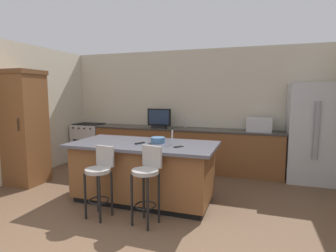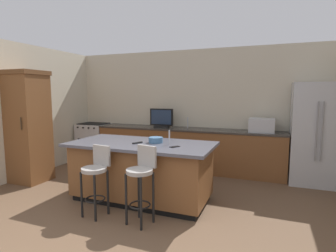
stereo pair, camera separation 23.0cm
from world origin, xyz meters
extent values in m
cube|color=beige|center=(0.00, 4.13, 1.32)|extent=(6.33, 0.12, 2.64)
cube|color=beige|center=(-2.96, 2.07, 1.32)|extent=(0.12, 4.53, 2.64)
cube|color=brown|center=(-0.06, 3.75, 0.44)|extent=(4.09, 0.60, 0.87)
cube|color=#332D28|center=(-0.06, 3.75, 0.89)|extent=(4.12, 0.62, 0.04)
cube|color=black|center=(-0.21, 1.87, 0.04)|extent=(2.00, 0.86, 0.09)
cube|color=brown|center=(-0.21, 1.87, 0.48)|extent=(2.08, 0.94, 0.78)
cube|color=#4C4C56|center=(-0.21, 1.87, 0.89)|extent=(2.24, 1.10, 0.04)
cube|color=#B7BABF|center=(2.43, 3.70, 0.93)|extent=(0.85, 0.70, 1.86)
cylinder|color=gray|center=(2.39, 3.32, 1.03)|extent=(0.02, 0.02, 1.03)
cylinder|color=gray|center=(2.47, 3.32, 1.03)|extent=(0.02, 0.02, 1.03)
cube|color=#B7BABF|center=(-2.49, 3.75, 0.45)|extent=(0.73, 0.60, 0.91)
cube|color=black|center=(-2.49, 3.45, 0.41)|extent=(0.51, 0.01, 0.33)
cube|color=black|center=(-2.49, 3.75, 0.92)|extent=(0.65, 0.50, 0.02)
cylinder|color=black|center=(-2.73, 3.44, 0.85)|extent=(0.04, 0.03, 0.04)
cylinder|color=black|center=(-2.57, 3.44, 0.85)|extent=(0.04, 0.03, 0.04)
cylinder|color=black|center=(-2.41, 3.44, 0.85)|extent=(0.04, 0.03, 0.04)
cylinder|color=black|center=(-2.25, 3.44, 0.85)|extent=(0.04, 0.03, 0.04)
cube|color=brown|center=(-2.60, 1.92, 1.04)|extent=(0.63, 0.58, 2.09)
cube|color=brown|center=(-2.60, 1.92, 2.05)|extent=(0.67, 0.62, 0.08)
cylinder|color=#332819|center=(-2.42, 1.61, 1.15)|extent=(0.02, 0.02, 0.22)
cube|color=#B7BABF|center=(1.49, 3.75, 1.05)|extent=(0.48, 0.36, 0.27)
cube|color=black|center=(-0.63, 3.70, 0.93)|extent=(0.32, 0.16, 0.05)
cube|color=black|center=(-0.63, 3.70, 1.15)|extent=(0.54, 0.05, 0.37)
cube|color=#1E2D47|center=(-0.63, 3.67, 1.15)|extent=(0.47, 0.01, 0.32)
cylinder|color=#B2B2B7|center=(-0.06, 3.85, 1.03)|extent=(0.02, 0.02, 0.24)
cylinder|color=#B2B2B7|center=(0.26, 1.87, 1.02)|extent=(0.02, 0.02, 0.22)
cylinder|color=gray|center=(-0.54, 1.12, 0.65)|extent=(0.34, 0.34, 0.05)
cube|color=gray|center=(-0.52, 1.27, 0.82)|extent=(0.29, 0.08, 0.28)
cylinder|color=black|center=(-0.68, 1.02, 0.31)|extent=(0.03, 0.03, 0.63)
cylinder|color=black|center=(-0.44, 0.98, 0.31)|extent=(0.03, 0.03, 0.63)
cylinder|color=black|center=(-0.65, 1.26, 0.31)|extent=(0.03, 0.03, 0.63)
cylinder|color=black|center=(-0.40, 1.22, 0.31)|extent=(0.03, 0.03, 0.63)
torus|color=black|center=(-0.54, 1.12, 0.24)|extent=(0.28, 0.28, 0.02)
cylinder|color=gray|center=(0.13, 1.14, 0.69)|extent=(0.34, 0.34, 0.05)
cube|color=gray|center=(0.17, 1.28, 0.86)|extent=(0.29, 0.10, 0.28)
cylinder|color=black|center=(-0.01, 1.04, 0.33)|extent=(0.03, 0.03, 0.67)
cylinder|color=black|center=(0.22, 0.99, 0.33)|extent=(0.03, 0.03, 0.67)
cylinder|color=black|center=(0.04, 1.28, 0.33)|extent=(0.03, 0.03, 0.67)
cylinder|color=black|center=(0.28, 1.23, 0.33)|extent=(0.03, 0.03, 0.67)
torus|color=black|center=(0.13, 1.14, 0.25)|extent=(0.28, 0.28, 0.02)
cylinder|color=#3F668C|center=(0.00, 1.95, 0.95)|extent=(0.22, 0.22, 0.09)
cube|color=black|center=(0.39, 1.74, 0.91)|extent=(0.14, 0.16, 0.01)
cube|color=black|center=(-0.24, 1.80, 0.92)|extent=(0.11, 0.17, 0.02)
camera|label=1|loc=(1.44, -1.87, 1.67)|focal=28.66mm
camera|label=2|loc=(1.65, -1.80, 1.67)|focal=28.66mm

